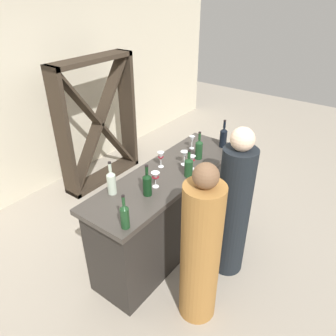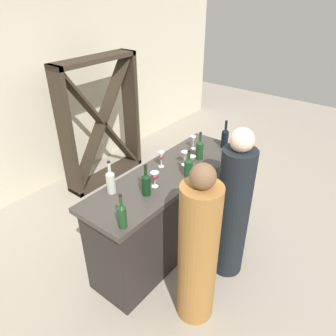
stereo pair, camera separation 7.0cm
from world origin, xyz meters
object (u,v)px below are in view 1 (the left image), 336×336
object	(u,v)px
person_left_guest	(200,252)
wine_glass_near_right	(184,155)
wine_bottle_center_dark_green	(147,184)
wine_glass_far_left	(192,140)
wine_bottle_rightmost_olive_green	(199,149)
wine_bottle_far_right_near_black	(223,137)
wine_rack	(98,123)
wine_bottle_leftmost_olive_green	(125,215)
wine_glass_far_center	(161,157)
person_center_guest	(233,209)
wine_glass_near_left	(192,160)
wine_bottle_second_right_olive_green	(189,166)
wine_glass_near_center	(155,177)
wine_bottle_second_left_clear_pale	(111,182)

from	to	relation	value
person_left_guest	wine_glass_near_right	bearing A→B (deg)	-32.63
wine_bottle_center_dark_green	person_left_guest	distance (m)	0.72
wine_glass_far_left	wine_glass_near_right	bearing A→B (deg)	-158.91
wine_glass_near_right	person_left_guest	bearing A→B (deg)	-137.71
wine_glass_near_right	wine_glass_far_left	distance (m)	0.38
wine_bottle_rightmost_olive_green	wine_bottle_far_right_near_black	bearing A→B (deg)	-10.14
wine_rack	wine_bottle_leftmost_olive_green	distance (m)	2.36
wine_bottle_rightmost_olive_green	wine_glass_far_center	size ratio (longest dim) A/B	1.83
wine_glass_far_left	wine_glass_far_center	distance (m)	0.53
wine_rack	person_left_guest	world-z (taller)	wine_rack
person_center_guest	person_left_guest	bearing A→B (deg)	97.91
wine_glass_near_left	person_center_guest	size ratio (longest dim) A/B	0.09
wine_bottle_second_right_olive_green	wine_bottle_far_right_near_black	world-z (taller)	wine_bottle_far_right_near_black
wine_glass_far_center	person_center_guest	world-z (taller)	person_center_guest
wine_bottle_leftmost_olive_green	person_left_guest	world-z (taller)	person_left_guest
wine_glass_near_right	wine_glass_far_left	size ratio (longest dim) A/B	1.00
wine_bottle_rightmost_olive_green	wine_glass_far_left	size ratio (longest dim) A/B	2.03
wine_glass_far_left	wine_rack	bearing A→B (deg)	89.09
wine_glass_near_center	wine_bottle_second_right_olive_green	bearing A→B (deg)	-22.20
wine_bottle_center_dark_green	wine_bottle_rightmost_olive_green	world-z (taller)	wine_bottle_rightmost_olive_green
wine_glass_far_center	wine_bottle_center_dark_green	bearing A→B (deg)	-156.01
wine_glass_far_center	wine_glass_near_right	bearing A→B (deg)	-42.47
wine_bottle_leftmost_olive_green	wine_glass_near_right	world-z (taller)	wine_bottle_leftmost_olive_green
wine_glass_near_left	person_left_guest	bearing A→B (deg)	-141.67
wine_bottle_rightmost_olive_green	wine_glass_near_center	distance (m)	0.69
wine_bottle_leftmost_olive_green	wine_glass_near_left	world-z (taller)	wine_bottle_leftmost_olive_green
wine_bottle_leftmost_olive_green	wine_bottle_rightmost_olive_green	xyz separation A→B (m)	(1.26, 0.13, 0.00)
wine_bottle_second_left_clear_pale	wine_bottle_far_right_near_black	bearing A→B (deg)	-13.84
wine_bottle_rightmost_olive_green	wine_glass_near_center	bearing A→B (deg)	177.56
wine_glass_near_center	person_left_guest	size ratio (longest dim) A/B	0.10
wine_bottle_center_dark_green	person_left_guest	bearing A→B (deg)	-97.73
person_left_guest	wine_bottle_center_dark_green	bearing A→B (deg)	7.36
wine_bottle_second_left_clear_pale	person_left_guest	xyz separation A→B (m)	(0.08, -0.87, -0.38)
wine_glass_near_right	person_center_guest	size ratio (longest dim) A/B	0.10
wine_glass_near_left	wine_bottle_second_right_olive_green	bearing A→B (deg)	-160.37
wine_rack	person_center_guest	world-z (taller)	wine_rack
wine_bottle_leftmost_olive_green	wine_glass_far_center	distance (m)	0.95
person_left_guest	person_center_guest	size ratio (longest dim) A/B	0.98
wine_bottle_second_right_olive_green	wine_bottle_far_right_near_black	bearing A→B (deg)	2.68
person_center_guest	wine_bottle_leftmost_olive_green	bearing A→B (deg)	71.21
wine_bottle_center_dark_green	wine_glass_near_left	distance (m)	0.60
wine_bottle_second_left_clear_pale	person_center_guest	world-z (taller)	person_center_guest
wine_bottle_far_right_near_black	wine_glass_near_center	distance (m)	1.09
wine_bottle_leftmost_olive_green	wine_bottle_second_left_clear_pale	bearing A→B (deg)	56.89
wine_bottle_second_left_clear_pale	wine_glass_near_right	world-z (taller)	wine_bottle_second_left_clear_pale
wine_bottle_second_right_olive_green	wine_glass_near_right	world-z (taller)	wine_bottle_second_right_olive_green
person_center_guest	wine_bottle_center_dark_green	bearing A→B (deg)	48.90
wine_rack	person_left_guest	bearing A→B (deg)	-114.96
wine_bottle_leftmost_olive_green	wine_glass_near_left	distance (m)	1.03
wine_rack	wine_bottle_far_right_near_black	xyz separation A→B (m)	(0.22, -1.81, 0.21)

